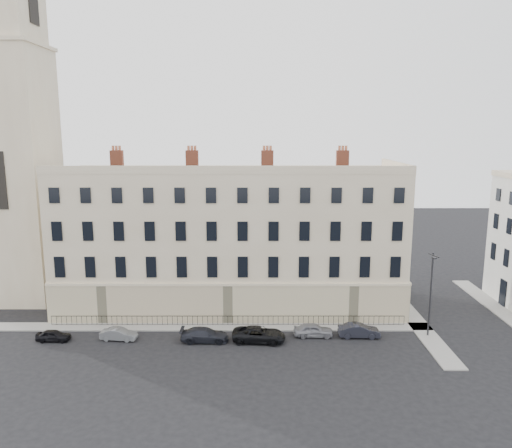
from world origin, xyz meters
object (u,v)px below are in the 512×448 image
object	(u,v)px
car_e	(313,330)
car_f	(359,331)
car_a	(54,335)
car_b	(119,334)
car_c	(205,335)
car_d	(259,334)
streetlamp	(431,291)

from	to	relation	value
car_e	car_f	bearing A→B (deg)	-92.11
car_a	car_e	bearing A→B (deg)	-86.95
car_f	car_a	bearing A→B (deg)	93.00
car_b	car_e	xyz separation A→B (m)	(18.12, 0.75, 0.08)
car_b	car_c	world-z (taller)	car_c
car_d	car_e	distance (m)	5.25
car_a	streetlamp	size ratio (longest dim) A/B	0.38
car_a	car_e	distance (m)	24.10
car_a	car_d	xyz separation A→B (m)	(18.94, -0.12, 0.15)
car_c	streetlamp	distance (m)	21.29
car_a	streetlamp	distance (m)	35.10
car_a	car_d	bearing A→B (deg)	-89.68
car_a	car_f	xyz separation A→B (m)	(28.35, 0.84, 0.11)
car_c	car_e	distance (m)	10.19
car_f	car_c	bearing A→B (deg)	95.09
car_d	car_c	bearing A→B (deg)	94.94
car_b	car_c	xyz separation A→B (m)	(7.99, -0.36, 0.09)
car_a	streetlamp	world-z (taller)	streetlamp
car_b	streetlamp	xyz separation A→B (m)	(28.90, 0.68, 3.96)
streetlamp	car_c	bearing A→B (deg)	166.52
car_c	car_f	world-z (taller)	car_c
car_d	car_a	bearing A→B (deg)	94.62
car_e	car_c	bearing A→B (deg)	96.31
car_c	car_d	bearing A→B (deg)	-90.12
car_d	streetlamp	distance (m)	16.40
car_c	streetlamp	world-z (taller)	streetlamp
car_e	streetlamp	bearing A→B (deg)	-90.37
car_d	streetlamp	world-z (taller)	streetlamp
car_e	streetlamp	size ratio (longest dim) A/B	0.46
car_b	car_c	bearing A→B (deg)	-86.73
car_b	car_f	bearing A→B (deg)	-82.63
car_e	car_f	distance (m)	4.27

